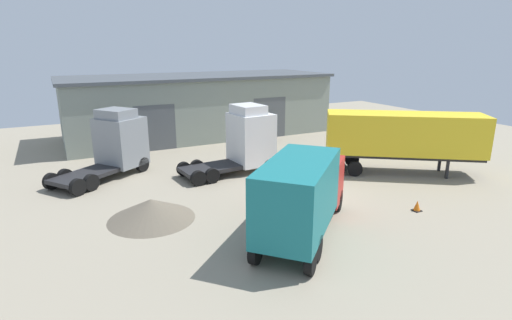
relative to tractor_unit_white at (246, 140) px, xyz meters
name	(u,v)px	position (x,y,z in m)	size (l,w,h in m)	color
ground_plane	(313,197)	(1.13, -6.01, -2.05)	(60.00, 60.00, 0.00)	gray
warehouse_building	(199,105)	(1.13, 12.12, 0.69)	(23.67, 8.77, 5.48)	gray
tractor_unit_white	(246,140)	(0.00, 0.00, 0.00)	(6.19, 3.01, 4.35)	silver
container_trailer_blue	(403,135)	(8.66, -5.02, 0.44)	(9.29, 7.60, 3.88)	yellow
box_truck_red	(303,192)	(-1.98, -9.59, -0.07)	(7.04, 6.75, 3.56)	red
tractor_unit_grey	(116,144)	(-7.63, 3.24, -0.10)	(6.44, 5.57, 4.15)	gray
gravel_pile	(151,209)	(-7.39, -4.95, -1.55)	(4.10, 4.10, 1.01)	#665B4C
traffic_cone	(417,206)	(4.62, -10.02, -1.80)	(0.40, 0.40, 0.55)	black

